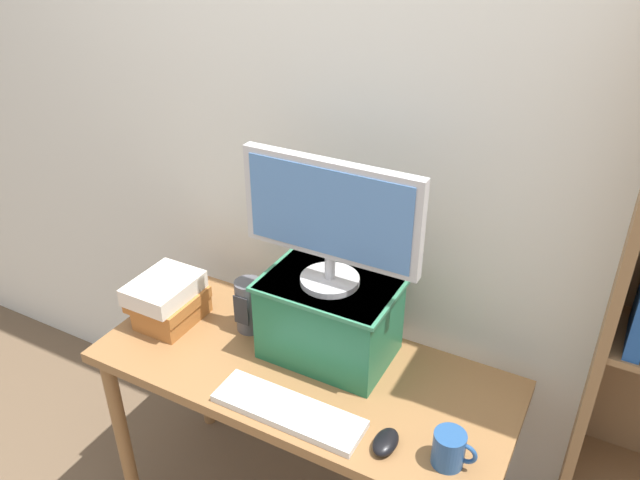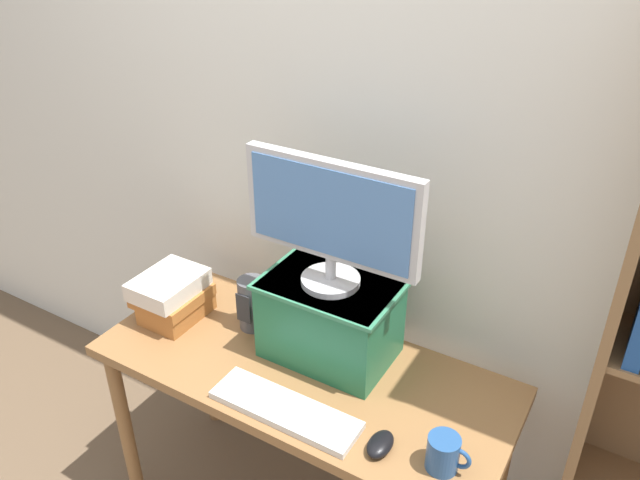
% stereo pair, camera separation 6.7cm
% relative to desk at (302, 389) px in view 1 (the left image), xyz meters
% --- Properties ---
extents(back_wall, '(7.00, 0.08, 2.60)m').
position_rel_desk_xyz_m(back_wall, '(0.00, 0.41, 0.65)').
color(back_wall, silver).
rests_on(back_wall, ground_plane).
extents(desk, '(1.33, 0.57, 0.74)m').
position_rel_desk_xyz_m(desk, '(0.00, 0.00, 0.00)').
color(desk, olive).
rests_on(desk, ground_plane).
extents(riser_box, '(0.42, 0.29, 0.27)m').
position_rel_desk_xyz_m(riser_box, '(0.04, 0.10, 0.24)').
color(riser_box, '#1E6642').
rests_on(riser_box, desk).
extents(computer_monitor, '(0.55, 0.18, 0.40)m').
position_rel_desk_xyz_m(computer_monitor, '(0.04, 0.10, 0.59)').
color(computer_monitor, '#B7B7BA').
rests_on(computer_monitor, riser_box).
extents(keyboard, '(0.45, 0.13, 0.02)m').
position_rel_desk_xyz_m(keyboard, '(0.06, -0.19, 0.11)').
color(keyboard, silver).
rests_on(keyboard, desk).
extents(computer_mouse, '(0.06, 0.10, 0.04)m').
position_rel_desk_xyz_m(computer_mouse, '(0.36, -0.17, 0.11)').
color(computer_mouse, black).
rests_on(computer_mouse, desk).
extents(book_stack, '(0.21, 0.24, 0.16)m').
position_rel_desk_xyz_m(book_stack, '(-0.52, -0.00, 0.18)').
color(book_stack, '#AD662D').
rests_on(book_stack, desk).
extents(coffee_mug, '(0.12, 0.09, 0.10)m').
position_rel_desk_xyz_m(coffee_mug, '(0.52, -0.14, 0.15)').
color(coffee_mug, '#234C84').
rests_on(coffee_mug, desk).
extents(desk_speaker, '(0.09, 0.10, 0.19)m').
position_rel_desk_xyz_m(desk_speaker, '(-0.25, 0.09, 0.19)').
color(desk_speaker, '#4C4C51').
rests_on(desk_speaker, desk).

